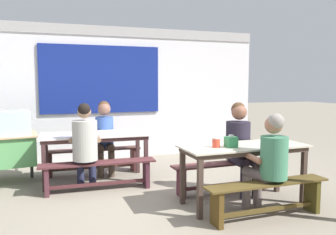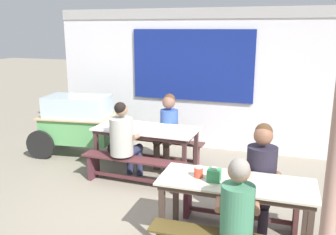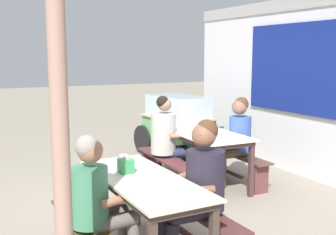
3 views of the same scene
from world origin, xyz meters
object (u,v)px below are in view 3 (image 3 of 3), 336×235
object	(u,v)px
dining_table_near	(143,187)
person_left_back_turned	(168,136)
bench_far_front	(169,169)
person_center_facing	(236,135)
food_cart	(177,121)
person_right_near_table	(199,182)
dining_table_far	(201,137)
tissue_box	(126,166)
wooden_support_post	(62,177)
bench_far_back	(231,161)
person_near_front	(98,197)
condiment_jar	(124,161)
bench_near_back	(191,220)

from	to	relation	value
dining_table_near	person_left_back_turned	size ratio (longest dim) A/B	1.28
bench_far_front	person_center_facing	world-z (taller)	person_center_facing
food_cart	person_right_near_table	bearing A→B (deg)	-25.13
dining_table_far	person_left_back_turned	bearing A→B (deg)	-113.01
tissue_box	wooden_support_post	bearing A→B (deg)	-38.15
dining_table_far	person_center_facing	xyz separation A→B (m)	(0.22, 0.45, 0.02)
dining_table_near	person_left_back_turned	distance (m)	2.25
tissue_box	food_cart	bearing A→B (deg)	144.62
bench_far_front	bench_far_back	bearing A→B (deg)	88.34
bench_far_back	bench_far_front	xyz separation A→B (m)	(-0.03, -1.03, 0.01)
person_center_facing	wooden_support_post	world-z (taller)	wooden_support_post
bench_far_back	wooden_support_post	distance (m)	4.05
food_cart	person_near_front	world-z (taller)	person_near_front
person_right_near_table	condiment_jar	size ratio (longest dim) A/B	10.48
bench_near_back	wooden_support_post	xyz separation A→B (m)	(0.83, -1.41, 0.84)
bench_far_back	food_cart	bearing A→B (deg)	-177.52
dining_table_far	person_center_facing	distance (m)	0.50
person_near_front	person_center_facing	distance (m)	2.99
bench_near_back	person_right_near_table	world-z (taller)	person_right_near_table
bench_near_back	dining_table_near	bearing A→B (deg)	-88.73
dining_table_near	person_center_facing	bearing A→B (deg)	125.23
bench_far_front	person_near_front	xyz separation A→B (m)	(1.80, -1.58, 0.40)
bench_far_front	dining_table_far	bearing A→B (deg)	88.34
dining_table_near	person_center_facing	distance (m)	2.58
person_near_front	tissue_box	distance (m)	0.50
bench_far_back	tissue_box	distance (m)	2.74
dining_table_near	person_near_front	size ratio (longest dim) A/B	1.35
bench_far_front	person_right_near_table	world-z (taller)	person_right_near_table
bench_far_front	person_right_near_table	bearing A→B (deg)	-19.37
person_right_near_table	food_cart	bearing A→B (deg)	154.87
person_center_facing	condiment_jar	world-z (taller)	person_center_facing
bench_far_front	condiment_jar	world-z (taller)	condiment_jar
dining_table_near	person_left_back_turned	world-z (taller)	person_left_back_turned
person_center_facing	tissue_box	size ratio (longest dim) A/B	8.22
food_cart	tissue_box	distance (m)	3.76
food_cart	bench_far_back	bearing A→B (deg)	2.48
wooden_support_post	dining_table_far	bearing A→B (deg)	134.71
dining_table_near	wooden_support_post	size ratio (longest dim) A/B	0.74
person_left_back_turned	tissue_box	world-z (taller)	person_left_back_turned
bench_far_back	wooden_support_post	bearing A→B (deg)	-50.71
person_left_back_turned	person_center_facing	xyz separation A→B (m)	(0.41, 0.90, 0.00)
person_right_near_table	tissue_box	world-z (taller)	person_right_near_table
person_left_back_turned	person_center_facing	size ratio (longest dim) A/B	1.02
person_left_back_turned	bench_near_back	bearing A→B (deg)	-20.21
person_near_front	bench_far_front	bearing A→B (deg)	138.68
dining_table_near	wooden_support_post	world-z (taller)	wooden_support_post
person_center_facing	tissue_box	world-z (taller)	person_center_facing
person_center_facing	condiment_jar	xyz separation A→B (m)	(1.08, -2.13, 0.11)
bench_far_front	food_cart	bearing A→B (deg)	148.45
bench_near_back	wooden_support_post	size ratio (longest dim) A/B	0.69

